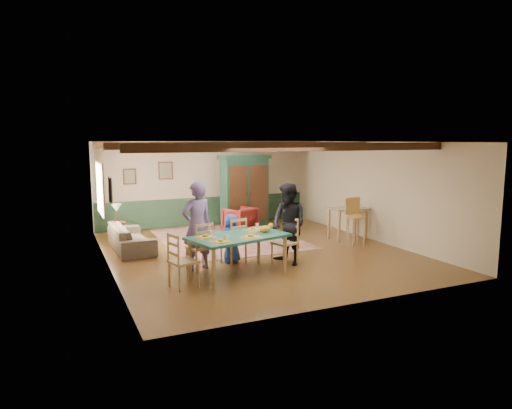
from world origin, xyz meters
name	(u,v)px	position (x,y,z in m)	size (l,w,h in m)	color
floor	(256,251)	(0.00, 0.00, 0.00)	(8.00, 8.00, 0.00)	#543517
wall_back	(206,183)	(0.00, 4.00, 1.35)	(7.00, 0.02, 2.70)	beige
wall_left	(107,206)	(-3.50, 0.00, 1.35)	(0.02, 8.00, 2.70)	beige
wall_right	(372,191)	(3.50, 0.00, 1.35)	(0.02, 8.00, 2.70)	beige
ceiling	(256,142)	(0.00, 0.00, 2.70)	(7.00, 8.00, 0.02)	beige
wainscot_back	(206,211)	(0.00, 3.98, 0.45)	(6.95, 0.03, 0.90)	#1C3421
ceiling_beam_front	(304,147)	(0.00, -2.30, 2.61)	(6.95, 0.16, 0.16)	black
ceiling_beam_mid	(250,145)	(0.00, 0.40, 2.61)	(6.95, 0.16, 0.16)	black
ceiling_beam_back	(215,144)	(0.00, 3.00, 2.61)	(6.95, 0.16, 0.16)	black
window_left	(100,189)	(-3.47, 1.70, 1.55)	(0.06, 1.60, 1.30)	white
picture_left_wall	(111,190)	(-3.47, -0.60, 1.75)	(0.04, 0.42, 0.52)	gray
picture_back_a	(166,171)	(-1.30, 3.97, 1.80)	(0.45, 0.04, 0.55)	gray
picture_back_b	(130,177)	(-2.40, 3.97, 1.65)	(0.38, 0.04, 0.48)	gray
dining_table	(238,255)	(-1.15, -1.68, 0.41)	(1.98, 1.10, 0.82)	#1A5343
dining_chair_far_left	(200,246)	(-1.76, -1.01, 0.52)	(0.46, 0.48, 1.04)	#A28051
dining_chair_far_right	(233,241)	(-0.91, -0.80, 0.52)	(0.46, 0.48, 1.04)	#A28051
dining_chair_end_left	(184,260)	(-2.37, -1.98, 0.52)	(0.46, 0.48, 1.04)	#A28051
dining_chair_end_right	(285,242)	(0.08, -1.37, 0.52)	(0.46, 0.48, 1.04)	#A28051
person_man	(197,226)	(-1.79, -0.93, 0.95)	(0.69, 0.45, 1.89)	slate
person_woman	(289,224)	(0.18, -1.34, 0.91)	(0.88, 0.69, 1.81)	black
person_child	(231,239)	(-0.93, -0.72, 0.55)	(0.54, 0.35, 1.10)	#27459D
cat	(265,228)	(-0.53, -1.63, 0.92)	(0.40, 0.15, 0.20)	orange
place_setting_near_left	(221,239)	(-1.67, -2.09, 0.88)	(0.44, 0.33, 0.11)	yellow
place_setting_near_center	(251,235)	(-0.97, -1.91, 0.88)	(0.44, 0.33, 0.11)	yellow
place_setting_far_left	(206,235)	(-1.80, -1.56, 0.88)	(0.44, 0.33, 0.11)	yellow
place_setting_far_right	(253,227)	(-0.63, -1.26, 0.88)	(0.44, 0.33, 0.11)	yellow
area_rug	(228,239)	(-0.13, 1.65, 0.01)	(3.56, 4.23, 0.01)	tan
armoire	(245,191)	(1.02, 3.17, 1.13)	(1.60, 0.64, 2.27)	#133022
armchair	(240,220)	(0.55, 2.40, 0.38)	(0.80, 0.83, 0.75)	#420D0E
sofa	(131,238)	(-2.81, 1.41, 0.32)	(2.16, 0.84, 0.63)	#3D3326
end_table	(117,231)	(-2.98, 2.67, 0.27)	(0.43, 0.43, 0.53)	black
table_lamp	(116,213)	(-2.98, 2.67, 0.78)	(0.27, 0.27, 0.49)	#D1C287
counter_table	(348,223)	(2.92, 0.29, 0.44)	(1.06, 0.62, 0.89)	#B9B190
bar_stool_left	(356,222)	(2.64, -0.47, 0.62)	(0.44, 0.48, 1.23)	#B78D47
bar_stool_right	(357,220)	(3.01, -0.02, 0.59)	(0.42, 0.46, 1.18)	#B78D47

